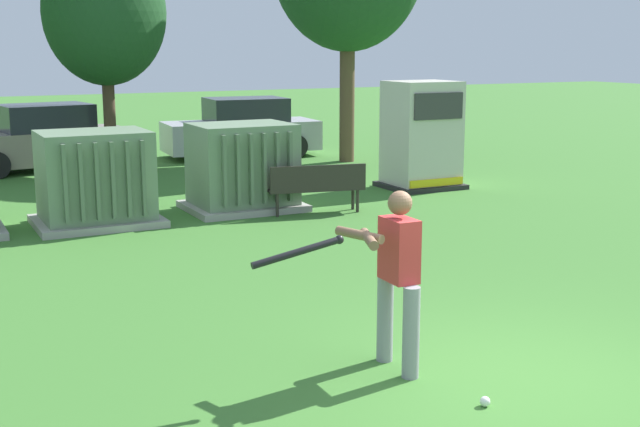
% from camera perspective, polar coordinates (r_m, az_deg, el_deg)
% --- Properties ---
extents(ground_plane, '(96.00, 96.00, 0.00)m').
position_cam_1_polar(ground_plane, '(8.10, 13.69, -11.17)').
color(ground_plane, '#3D752D').
extents(transformer_mid_west, '(2.10, 1.70, 1.62)m').
position_cam_1_polar(transformer_mid_west, '(14.90, -15.02, 2.24)').
color(transformer_mid_west, '#9E9B93').
rests_on(transformer_mid_west, ground).
extents(transformer_mid_east, '(2.10, 1.70, 1.62)m').
position_cam_1_polar(transformer_mid_east, '(15.81, -5.29, 3.09)').
color(transformer_mid_east, '#9E9B93').
rests_on(transformer_mid_east, ground).
extents(generator_enclosure, '(1.60, 1.40, 2.30)m').
position_cam_1_polar(generator_enclosure, '(18.28, 6.91, 5.28)').
color(generator_enclosure, '#262626').
rests_on(generator_enclosure, ground).
extents(park_bench, '(1.84, 0.73, 0.92)m').
position_cam_1_polar(park_bench, '(15.36, -0.21, 1.94)').
color(park_bench, '#2D2823').
rests_on(park_bench, ground).
extents(batter, '(1.60, 0.72, 1.74)m').
position_cam_1_polar(batter, '(7.91, 5.01, -3.94)').
color(batter, gray).
rests_on(batter, ground).
extents(sports_ball, '(0.09, 0.09, 0.09)m').
position_cam_1_polar(sports_ball, '(7.54, 11.15, -12.42)').
color(sports_ball, white).
rests_on(sports_ball, ground).
extents(tree_center_left, '(2.89, 2.89, 5.52)m').
position_cam_1_polar(tree_center_left, '(20.98, -14.43, 13.05)').
color(tree_center_left, '#4C3828').
rests_on(tree_center_left, ground).
extents(parked_car_leftmost, '(4.39, 2.35, 1.62)m').
position_cam_1_polar(parked_car_leftmost, '(21.93, -18.37, 4.79)').
color(parked_car_leftmost, gray).
rests_on(parked_car_leftmost, ground).
extents(parked_car_left_of_center, '(4.32, 2.16, 1.62)m').
position_cam_1_polar(parked_car_left_of_center, '(23.44, -5.31, 5.71)').
color(parked_car_left_of_center, '#B2B2B7').
rests_on(parked_car_left_of_center, ground).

